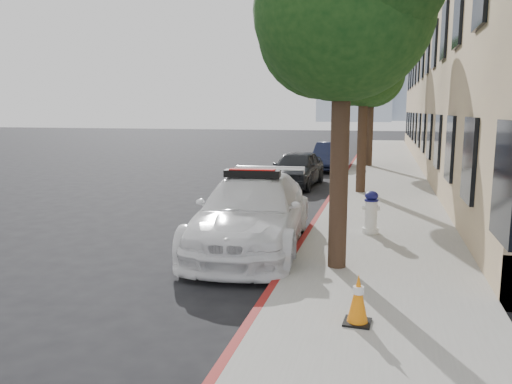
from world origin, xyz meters
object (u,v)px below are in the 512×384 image
(parked_car_mid, at_px, (297,168))
(fire_hydrant, at_px, (371,213))
(police_car, at_px, (252,212))
(parked_car_far, at_px, (331,156))
(traffic_cone, at_px, (358,299))

(parked_car_mid, distance_m, fire_hydrant, 7.68)
(police_car, distance_m, parked_car_far, 13.71)
(parked_car_far, bearing_deg, fire_hydrant, -78.06)
(parked_car_mid, relative_size, fire_hydrant, 4.23)
(parked_car_mid, xyz_separation_m, fire_hydrant, (2.83, -7.14, -0.06))
(police_car, relative_size, fire_hydrant, 5.66)
(police_car, xyz_separation_m, parked_car_mid, (-0.55, 8.36, -0.07))
(parked_car_mid, bearing_deg, police_car, -82.98)
(police_car, distance_m, traffic_cone, 4.18)
(police_car, bearing_deg, traffic_cone, -61.70)
(police_car, bearing_deg, fire_hydrant, 23.71)
(parked_car_far, height_order, fire_hydrant, parked_car_far)
(fire_hydrant, bearing_deg, parked_car_mid, 109.32)
(parked_car_mid, relative_size, traffic_cone, 6.10)
(parked_car_mid, height_order, traffic_cone, parked_car_mid)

